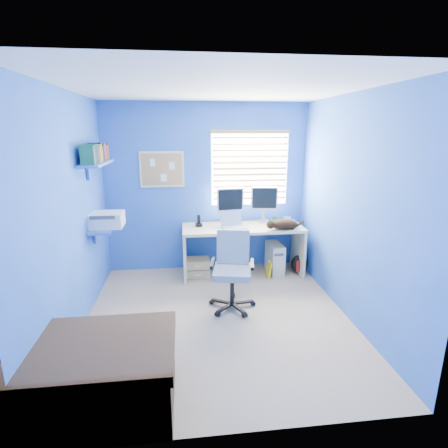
{
  "coord_description": "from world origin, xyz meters",
  "views": [
    {
      "loc": [
        -0.35,
        -3.6,
        2.1
      ],
      "look_at": [
        0.15,
        0.65,
        0.95
      ],
      "focal_mm": 28.0,
      "sensor_mm": 36.0,
      "label": 1
    }
  ],
  "objects": [
    {
      "name": "office_chair",
      "position": [
        0.21,
        0.27,
        0.35
      ],
      "size": [
        0.63,
        0.63,
        0.93
      ],
      "color": "black",
      "rests_on": "floor"
    },
    {
      "name": "ceiling",
      "position": [
        0.0,
        0.0,
        2.5
      ],
      "size": [
        3.0,
        3.2,
        0.0
      ],
      "primitive_type": "cube",
      "color": "white",
      "rests_on": "wall_back"
    },
    {
      "name": "wall_right",
      "position": [
        1.5,
        0.0,
        1.25
      ],
      "size": [
        0.01,
        3.2,
        2.5
      ],
      "primitive_type": "cube",
      "color": "#255DB3",
      "rests_on": "ground"
    },
    {
      "name": "yellow_book",
      "position": [
        0.86,
        1.06,
        0.12
      ],
      "size": [
        0.03,
        0.17,
        0.24
      ],
      "primitive_type": "cube",
      "color": "yellow",
      "rests_on": "floor"
    },
    {
      "name": "corkboard",
      "position": [
        -0.65,
        1.58,
        1.55
      ],
      "size": [
        0.64,
        0.02,
        0.52
      ],
      "color": "beige",
      "rests_on": "ground"
    },
    {
      "name": "wall_front",
      "position": [
        0.0,
        -1.6,
        1.25
      ],
      "size": [
        3.0,
        0.01,
        2.5
      ],
      "primitive_type": "cube",
      "color": "#255DB3",
      "rests_on": "ground"
    },
    {
      "name": "cd_spindle",
      "position": [
        1.23,
        1.48,
        0.78
      ],
      "size": [
        0.13,
        0.13,
        0.07
      ],
      "primitive_type": "cylinder",
      "color": "silver",
      "rests_on": "desk"
    },
    {
      "name": "wall_shelves",
      "position": [
        -1.35,
        0.75,
        1.43
      ],
      "size": [
        0.42,
        0.9,
        1.05
      ],
      "color": "#3B67C8",
      "rests_on": "ground"
    },
    {
      "name": "drawer_boxes",
      "position": [
        -0.17,
        1.26,
        0.14
      ],
      "size": [
        0.35,
        0.28,
        0.27
      ],
      "primitive_type": "cube",
      "color": "tan",
      "rests_on": "floor"
    },
    {
      "name": "window_blinds",
      "position": [
        0.65,
        1.57,
        1.55
      ],
      "size": [
        1.15,
        0.05,
        1.1
      ],
      "color": "white",
      "rests_on": "ground"
    },
    {
      "name": "wall_back",
      "position": [
        0.0,
        1.6,
        1.25
      ],
      "size": [
        3.0,
        0.01,
        2.5
      ],
      "primitive_type": "cube",
      "color": "#255DB3",
      "rests_on": "ground"
    },
    {
      "name": "bed_corner",
      "position": [
        -1.05,
        -1.21,
        0.27
      ],
      "size": [
        1.14,
        0.81,
        0.55
      ],
      "primitive_type": "cube",
      "color": "#452C1F",
      "rests_on": "floor"
    },
    {
      "name": "tower_pc",
      "position": [
        1.0,
        1.26,
        0.23
      ],
      "size": [
        0.21,
        0.45,
        0.45
      ],
      "primitive_type": "cube",
      "rotation": [
        0.0,
        0.0,
        0.05
      ],
      "color": "beige",
      "rests_on": "floor"
    },
    {
      "name": "backpack",
      "position": [
        1.36,
        1.16,
        0.15
      ],
      "size": [
        0.3,
        0.27,
        0.29
      ],
      "primitive_type": "ellipsoid",
      "rotation": [
        0.0,
        0.0,
        0.38
      ],
      "color": "black",
      "rests_on": "floor"
    },
    {
      "name": "mug",
      "position": [
        1.01,
        1.34,
        0.79
      ],
      "size": [
        0.1,
        0.09,
        0.1
      ],
      "primitive_type": "imported",
      "color": "#1D5D3A",
      "rests_on": "desk"
    },
    {
      "name": "phone",
      "position": [
        -0.14,
        1.34,
        0.82
      ],
      "size": [
        0.1,
        0.12,
        0.17
      ],
      "primitive_type": "cube",
      "rotation": [
        0.0,
        0.0,
        0.09
      ],
      "color": "black",
      "rests_on": "desk"
    },
    {
      "name": "wall_left",
      "position": [
        -1.5,
        0.0,
        1.25
      ],
      "size": [
        0.01,
        3.2,
        2.5
      ],
      "primitive_type": "cube",
      "color": "#255DB3",
      "rests_on": "ground"
    },
    {
      "name": "floor",
      "position": [
        0.0,
        0.0,
        0.0
      ],
      "size": [
        3.0,
        3.2,
        0.0
      ],
      "primitive_type": "cube",
      "color": "tan",
      "rests_on": "ground"
    },
    {
      "name": "laptop",
      "position": [
        0.36,
        1.19,
        0.85
      ],
      "size": [
        0.39,
        0.35,
        0.22
      ],
      "primitive_type": "cube",
      "rotation": [
        0.0,
        0.0,
        0.3
      ],
      "color": "silver",
      "rests_on": "desk"
    },
    {
      "name": "desk",
      "position": [
        0.5,
        1.26,
        0.37
      ],
      "size": [
        1.76,
        0.65,
        0.74
      ],
      "primitive_type": "cube",
      "color": "beige",
      "rests_on": "floor"
    },
    {
      "name": "monitor_right",
      "position": [
        0.86,
        1.49,
        1.01
      ],
      "size": [
        0.41,
        0.18,
        0.54
      ],
      "primitive_type": "cube",
      "rotation": [
        0.0,
        0.0,
        -0.14
      ],
      "color": "silver",
      "rests_on": "desk"
    },
    {
      "name": "monitor_left",
      "position": [
        0.34,
        1.44,
        1.01
      ],
      "size": [
        0.41,
        0.17,
        0.54
      ],
      "primitive_type": "cube",
      "rotation": [
        0.0,
        0.0,
        0.13
      ],
      "color": "silver",
      "rests_on": "desk"
    },
    {
      "name": "cat",
      "position": [
        1.06,
        1.05,
        0.81
      ],
      "size": [
        0.44,
        0.29,
        0.14
      ],
      "primitive_type": "ellipsoid",
      "rotation": [
        0.0,
        0.0,
        0.21
      ],
      "color": "black",
      "rests_on": "desk"
    }
  ]
}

